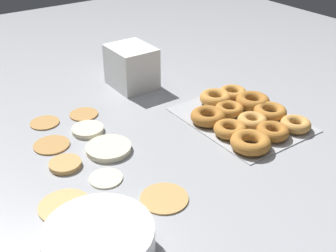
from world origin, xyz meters
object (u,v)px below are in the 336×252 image
Objects in this scene: pancake_4 at (65,205)px; donut_tray at (244,116)px; pancake_2 at (109,149)px; pancake_8 at (88,130)px; container_stack at (132,67)px; batter_bowl at (99,243)px; pancake_7 at (164,198)px; pancake_3 at (45,122)px; pancake_0 at (65,164)px; pancake_1 at (51,144)px; pancake_5 at (84,114)px; pancake_6 at (106,178)px.

donut_tray is at bearing -84.80° from pancake_4.
pancake_2 reaches higher than pancake_4.
container_stack reaches higher than pancake_8.
donut_tray is at bearing -68.95° from batter_bowl.
pancake_3 is at bearing 11.08° from pancake_7.
batter_bowl is 1.31× the size of container_stack.
pancake_0 is 0.83× the size of pancake_1.
pancake_2 is at bearing 140.44° from container_stack.
pancake_5 is (0.11, -0.15, 0.00)m from pancake_1.
pancake_2 is at bearing -134.39° from pancake_1.
pancake_0 reaches higher than pancake_3.
pancake_0 is 0.12m from pancake_6.
pancake_1 is 0.47× the size of batter_bowl.
donut_tray reaches higher than pancake_5.
pancake_3 and pancake_6 have the same top height.
donut_tray is at bearing -102.23° from pancake_2.
pancake_5 is 0.79× the size of pancake_7.
pancake_7 is (-0.24, -0.01, -0.00)m from pancake_2.
container_stack is at bearing -50.57° from pancake_0.
container_stack is (0.20, -0.26, 0.06)m from pancake_8.
donut_tray is (-0.31, -0.37, 0.01)m from pancake_5.
pancake_6 is 0.16m from pancake_7.
donut_tray is 0.63m from batter_bowl.
batter_bowl is at bearing 144.68° from container_stack.
pancake_1 is 1.20× the size of pancake_6.
pancake_3 and pancake_7 have the same top height.
pancake_4 is 0.31× the size of donut_tray.
pancake_5 is at bearing -16.35° from pancake_6.
pancake_2 is 1.09× the size of pancake_7.
pancake_5 is 0.41× the size of batter_bowl.
pancake_6 and pancake_7 have the same top height.
pancake_1 is at bearing -15.43° from pancake_4.
pancake_4 is 1.34× the size of pancake_5.
donut_tray is (0.16, -0.39, 0.01)m from pancake_7.
pancake_8 is at bearing 126.56° from container_stack.
batter_bowl is at bearing 157.18° from pancake_8.
pancake_1 is at bearing 19.15° from pancake_7.
pancake_2 is 1.40× the size of pancake_3.
pancake_6 is 0.39× the size of batter_bowl.
pancake_5 is at bearing -35.14° from pancake_0.
pancake_0 is at bearing -11.29° from batter_bowl.
pancake_1 is at bearing -4.06° from pancake_0.
pancake_8 is 0.33m from container_stack.
pancake_6 is (-0.32, 0.09, -0.00)m from pancake_5.
pancake_8 reaches higher than pancake_5.
pancake_0 is 0.39× the size of batter_bowl.
container_stack reaches higher than pancake_4.
pancake_5 is 1.06× the size of pancake_6.
pancake_1 is at bearing 95.24° from pancake_8.
donut_tray is (-0.09, -0.40, 0.01)m from pancake_2.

